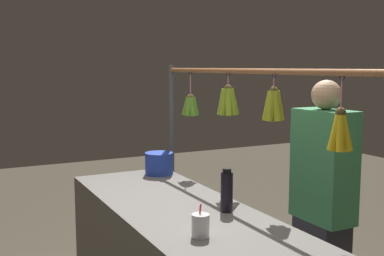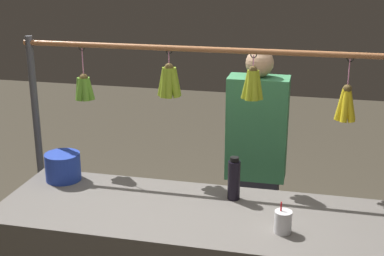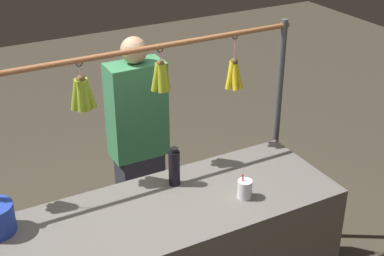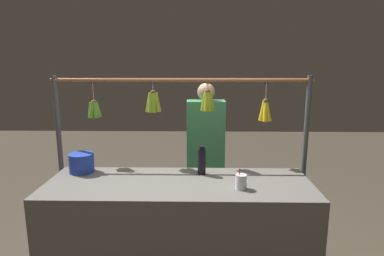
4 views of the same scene
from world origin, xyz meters
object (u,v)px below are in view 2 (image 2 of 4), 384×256
Objects in this scene: drink_cup at (283,222)px; vendor_person at (255,172)px; blue_bucket at (63,167)px; water_bottle at (234,179)px.

vendor_person is at bearing -76.03° from drink_cup.
vendor_person is (-1.06, -0.61, -0.18)m from blue_bucket.
blue_bucket is (1.01, -0.03, -0.03)m from water_bottle.
drink_cup is at bearing 132.27° from water_bottle.
blue_bucket is 1.34m from drink_cup.
water_bottle is 0.68m from vendor_person.
drink_cup is (-1.30, 0.35, -0.03)m from blue_bucket.
blue_bucket is 1.33× the size of drink_cup.
water_bottle is 1.01m from blue_bucket.
blue_bucket is 1.24m from vendor_person.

